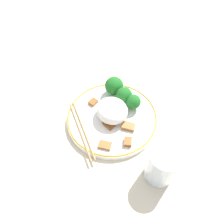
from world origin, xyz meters
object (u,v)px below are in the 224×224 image
plate (112,117)px  drinking_glass (162,165)px  broccoli_back_left (133,102)px  broccoli_back_right (114,86)px  broccoli_back_center (124,95)px  chopsticks (81,129)px

plate → drinking_glass: size_ratio=2.50×
broccoli_back_left → broccoli_back_right: 0.08m
plate → broccoli_back_right: size_ratio=4.25×
plate → broccoli_back_left: bearing=-10.3°
broccoli_back_right → drinking_glass: bearing=-103.6°
broccoli_back_center → chopsticks: bearing=-177.0°
broccoli_back_right → plate: bearing=-130.9°
broccoli_back_left → drinking_glass: drinking_glass is taller
broccoli_back_left → broccoli_back_right: broccoli_back_right is taller
broccoli_back_right → drinking_glass: 0.28m
drinking_glass → broccoli_back_left: bearing=68.5°
plate → drinking_glass: drinking_glass is taller
drinking_glass → chopsticks: bearing=112.5°
plate → drinking_glass: bearing=-92.0°
plate → broccoli_back_left: (0.07, -0.01, 0.03)m
plate → chopsticks: bearing=172.6°
plate → drinking_glass: (-0.01, -0.20, 0.04)m
broccoli_back_center → drinking_glass: 0.24m
chopsticks → drinking_glass: 0.24m
broccoli_back_left → chopsticks: (-0.17, 0.03, -0.03)m
broccoli_back_center → broccoli_back_left: bearing=-75.6°
chopsticks → drinking_glass: size_ratio=1.89×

